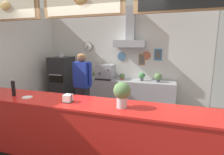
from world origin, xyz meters
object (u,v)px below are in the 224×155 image
object	(u,v)px
pepper_grinder	(13,87)
basil_vase	(122,94)
espresso_machine	(105,72)
potted_oregano	(96,74)
potted_sage	(158,77)
pizza_oven	(62,81)
potted_rosemary	(142,76)
condiment_plate	(27,97)
potted_basil	(122,76)
shop_worker	(82,86)
napkin_holder	(68,98)

from	to	relation	value
pepper_grinder	basil_vase	bearing A→B (deg)	0.44
espresso_machine	potted_oregano	bearing A→B (deg)	-178.27
pepper_grinder	potted_sage	bearing A→B (deg)	49.32
pizza_oven	potted_rosemary	distance (m)	2.51
pizza_oven	basil_vase	distance (m)	3.60
potted_oregano	condiment_plate	size ratio (longest dim) A/B	1.41
potted_basil	basil_vase	bearing A→B (deg)	-75.74
shop_worker	potted_basil	size ratio (longest dim) A/B	9.00
shop_worker	condiment_plate	xyz separation A→B (m)	(-0.30, -1.38, 0.11)
potted_oregano	condiment_plate	bearing A→B (deg)	-92.31
potted_oregano	pepper_grinder	size ratio (longest dim) A/B	0.76
potted_rosemary	napkin_holder	bearing A→B (deg)	-105.71
pizza_oven	pepper_grinder	size ratio (longest dim) A/B	5.36
potted_oregano	pepper_grinder	bearing A→B (deg)	-98.80
basil_vase	napkin_holder	xyz separation A→B (m)	(-0.84, -0.02, -0.15)
shop_worker	basil_vase	xyz separation A→B (m)	(1.30, -1.34, 0.31)
shop_worker	potted_oregano	world-z (taller)	shop_worker
espresso_machine	potted_rosemary	bearing A→B (deg)	1.77
pizza_oven	potted_sage	size ratio (longest dim) A/B	6.62
espresso_machine	basil_vase	distance (m)	2.85
espresso_machine	potted_basil	bearing A→B (deg)	-0.97
potted_sage	espresso_machine	bearing A→B (deg)	179.98
condiment_plate	espresso_machine	bearing A→B (deg)	80.89
potted_sage	potted_rosemary	distance (m)	0.44
pizza_oven	espresso_machine	size ratio (longest dim) A/B	3.09
basil_vase	napkin_holder	size ratio (longest dim) A/B	2.49
shop_worker	potted_sage	bearing A→B (deg)	-136.28
potted_oregano	napkin_holder	bearing A→B (deg)	-75.95
shop_worker	espresso_machine	xyz separation A→B (m)	(0.13, 1.24, 0.17)
pepper_grinder	napkin_holder	size ratio (longest dim) A/B	2.07
pizza_oven	espresso_machine	distance (m)	1.45
shop_worker	potted_basil	world-z (taller)	shop_worker
potted_sage	basil_vase	bearing A→B (deg)	-97.61
pizza_oven	basil_vase	world-z (taller)	pizza_oven
potted_basil	napkin_holder	size ratio (longest dim) A/B	1.29
shop_worker	condiment_plate	size ratio (longest dim) A/B	10.42
potted_basil	potted_oregano	world-z (taller)	potted_oregano
potted_basil	pepper_grinder	distance (m)	2.88
potted_sage	basil_vase	distance (m)	2.62
potted_rosemary	basil_vase	world-z (taller)	basil_vase
condiment_plate	napkin_holder	bearing A→B (deg)	1.30
potted_basil	potted_sage	distance (m)	1.00
potted_basil	espresso_machine	bearing A→B (deg)	179.03
pizza_oven	condiment_plate	size ratio (longest dim) A/B	9.92
potted_basil	pepper_grinder	bearing A→B (deg)	-115.47
potted_sage	basil_vase	world-z (taller)	basil_vase
basil_vase	pepper_grinder	size ratio (longest dim) A/B	1.20
pepper_grinder	potted_basil	bearing A→B (deg)	64.53
espresso_machine	napkin_holder	xyz separation A→B (m)	(0.33, -2.61, -0.01)
shop_worker	potted_basil	distance (m)	1.39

